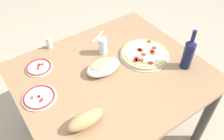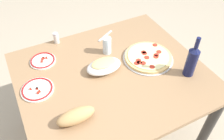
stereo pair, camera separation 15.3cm
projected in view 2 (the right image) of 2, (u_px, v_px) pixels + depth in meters
name	position (u px, v px, depth m)	size (l,w,h in m)	color
ground_plane	(112.00, 132.00, 2.07)	(8.00, 8.00, 0.00)	tan
dining_table	(112.00, 85.00, 1.63)	(1.22, 1.06, 0.74)	#93704C
pepperoni_pizza	(148.00, 57.00, 1.64)	(0.35, 0.35, 0.03)	#B7B7BC
baked_pasta_dish	(104.00, 66.00, 1.54)	(0.24, 0.15, 0.08)	white
wine_bottle	(192.00, 60.00, 1.46)	(0.07, 0.07, 0.29)	#141942
water_glass	(107.00, 45.00, 1.66)	(0.06, 0.06, 0.13)	silver
side_plate_near	(43.00, 61.00, 1.63)	(0.18, 0.18, 0.02)	white
side_plate_far	(37.00, 89.00, 1.44)	(0.20, 0.20, 0.02)	white
bread_loaf	(76.00, 116.00, 1.26)	(0.22, 0.09, 0.08)	tan
spice_shaker	(56.00, 38.00, 1.76)	(0.04, 0.04, 0.09)	silver
fork_left	(105.00, 36.00, 1.84)	(0.17, 0.02, 0.01)	#B7B7BC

